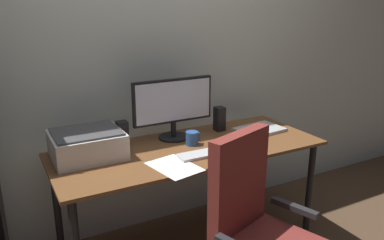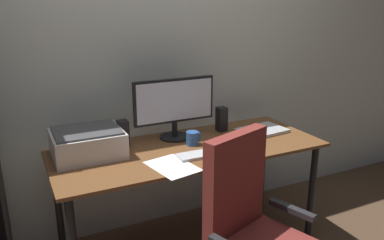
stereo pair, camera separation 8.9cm
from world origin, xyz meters
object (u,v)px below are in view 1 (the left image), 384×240
(monitor, at_px, (173,104))
(printer, at_px, (87,144))
(speaker_left, at_px, (122,135))
(keyboard, at_px, (203,154))
(laptop, at_px, (260,130))
(desk, at_px, (189,159))
(speaker_right, at_px, (219,119))
(mouse, at_px, (235,145))
(coffee_mug, at_px, (192,138))

(monitor, distance_m, printer, 0.61)
(monitor, bearing_deg, speaker_left, -178.71)
(keyboard, distance_m, laptop, 0.61)
(laptop, bearing_deg, speaker_left, 165.26)
(monitor, bearing_deg, desk, -86.03)
(keyboard, xyz_separation_m, speaker_right, (0.34, 0.35, 0.08))
(keyboard, height_order, mouse, mouse)
(laptop, xyz_separation_m, printer, (-1.18, 0.10, 0.07))
(keyboard, bearing_deg, mouse, 5.49)
(desk, xyz_separation_m, coffee_mug, (0.03, 0.03, 0.13))
(laptop, bearing_deg, printer, 169.38)
(desk, bearing_deg, printer, 167.00)
(laptop, distance_m, speaker_right, 0.29)
(laptop, relative_size, printer, 0.80)
(monitor, relative_size, mouse, 5.75)
(keyboard, relative_size, laptop, 0.91)
(monitor, relative_size, laptop, 1.73)
(keyboard, distance_m, speaker_left, 0.52)
(desk, height_order, keyboard, keyboard)
(monitor, relative_size, printer, 1.38)
(laptop, bearing_deg, coffee_mug, 175.51)
(speaker_left, relative_size, printer, 0.43)
(desk, relative_size, keyboard, 5.82)
(keyboard, relative_size, coffee_mug, 3.05)
(desk, bearing_deg, speaker_left, 152.89)
(desk, bearing_deg, keyboard, -88.56)
(desk, xyz_separation_m, speaker_right, (0.34, 0.19, 0.17))
(desk, distance_m, keyboard, 0.19)
(laptop, bearing_deg, keyboard, -166.66)
(printer, bearing_deg, desk, -13.00)
(mouse, bearing_deg, monitor, 121.41)
(laptop, height_order, speaker_left, speaker_left)
(monitor, relative_size, speaker_left, 3.25)
(desk, bearing_deg, laptop, 3.88)
(speaker_left, bearing_deg, monitor, 1.29)
(laptop, bearing_deg, monitor, 159.42)
(coffee_mug, height_order, printer, printer)
(laptop, bearing_deg, desk, 178.04)
(monitor, distance_m, keyboard, 0.42)
(coffee_mug, xyz_separation_m, speaker_left, (-0.40, 0.16, 0.04))
(speaker_left, xyz_separation_m, speaker_right, (0.71, 0.00, 0.00))
(speaker_right, height_order, printer, speaker_right)
(monitor, distance_m, mouse, 0.48)
(desk, height_order, printer, printer)
(coffee_mug, height_order, speaker_right, speaker_right)
(mouse, bearing_deg, keyboard, 177.73)
(keyboard, bearing_deg, coffee_mug, 82.13)
(keyboard, bearing_deg, laptop, 20.52)
(monitor, bearing_deg, laptop, -14.73)
(coffee_mug, relative_size, laptop, 0.30)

